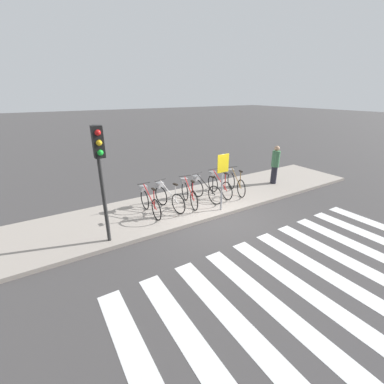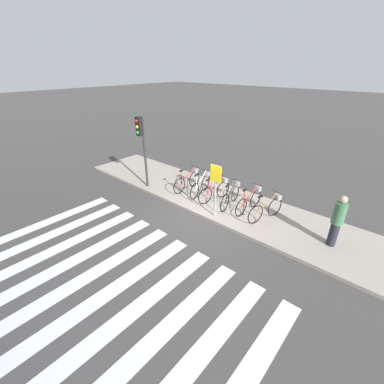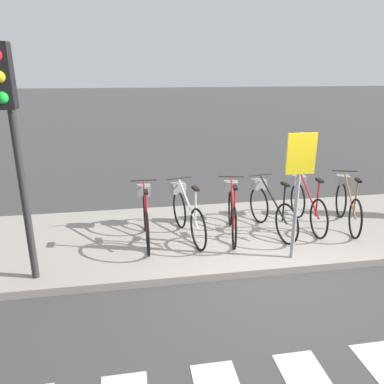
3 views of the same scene
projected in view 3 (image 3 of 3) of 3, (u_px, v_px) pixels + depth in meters
The scene contains 10 objects.
ground_plane at pixel (277, 276), 5.60m from camera, with size 120.00×120.00×0.00m, color #423F3F.
sidewalk at pixel (248, 232), 6.94m from camera, with size 15.12×2.89×0.12m.
parked_bicycle_0 at pixel (146, 215), 6.39m from camera, with size 0.46×1.68×1.03m.
parked_bicycle_1 at pixel (186, 212), 6.53m from camera, with size 0.49×1.66×1.03m.
parked_bicycle_2 at pixel (232, 210), 6.62m from camera, with size 0.51×1.65×1.03m.
parked_bicycle_3 at pixel (270, 207), 6.76m from camera, with size 0.46×1.66×1.03m.
parked_bicycle_4 at pixel (306, 202), 6.99m from camera, with size 0.46×1.68×1.03m.
parked_bicycle_5 at pixel (347, 202), 7.00m from camera, with size 0.62×1.62×1.03m.
traffic_light at pixel (10, 118), 4.53m from camera, with size 0.24×0.40×3.12m.
sign_post at pixel (299, 175), 5.47m from camera, with size 0.44×0.07×1.97m.
Camera 3 is at (-2.07, -4.65, 2.95)m, focal length 35.00 mm.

